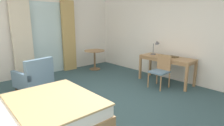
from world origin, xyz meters
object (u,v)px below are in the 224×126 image
object	(u,v)px
closed_book	(173,57)
round_cafe_table	(95,55)
writing_desk	(167,60)
armchair_by_window	(34,78)
desk_lamp	(156,44)
bed	(31,119)
desk_chair	(161,69)

from	to	relation	value
closed_book	round_cafe_table	size ratio (longest dim) A/B	0.35
round_cafe_table	writing_desk	bearing A→B (deg)	-75.34
armchair_by_window	round_cafe_table	bearing A→B (deg)	15.35
writing_desk	desk_lamp	xyz separation A→B (m)	(0.16, 0.49, 0.39)
desk_lamp	armchair_by_window	bearing A→B (deg)	156.43
writing_desk	desk_lamp	world-z (taller)	desk_lamp
bed	desk_lamp	bearing A→B (deg)	6.85
writing_desk	desk_chair	world-z (taller)	desk_chair
desk_lamp	closed_book	world-z (taller)	desk_lamp
desk_chair	round_cafe_table	world-z (taller)	desk_chair
bed	desk_chair	xyz separation A→B (m)	(3.37, -0.12, 0.23)
desk_chair	desk_lamp	world-z (taller)	desk_lamp
desk_chair	desk_lamp	bearing A→B (deg)	45.82
writing_desk	armchair_by_window	size ratio (longest dim) A/B	1.67
closed_book	round_cafe_table	xyz separation A→B (m)	(-0.75, 2.71, -0.24)
desk_chair	armchair_by_window	distance (m)	3.34
writing_desk	closed_book	distance (m)	0.19
writing_desk	closed_book	world-z (taller)	closed_book
desk_chair	armchair_by_window	xyz separation A→B (m)	(-2.66, 2.01, -0.16)
writing_desk	round_cafe_table	size ratio (longest dim) A/B	2.10
closed_book	armchair_by_window	world-z (taller)	armchair_by_window
armchair_by_window	round_cafe_table	world-z (taller)	armchair_by_window
desk_lamp	bed	bearing A→B (deg)	-173.15
bed	writing_desk	xyz separation A→B (m)	(3.80, -0.02, 0.41)
writing_desk	desk_chair	distance (m)	0.48
bed	closed_book	xyz separation A→B (m)	(3.88, -0.16, 0.52)
closed_book	round_cafe_table	distance (m)	2.82
closed_book	round_cafe_table	bearing A→B (deg)	111.37
bed	closed_book	distance (m)	3.92
bed	round_cafe_table	bearing A→B (deg)	39.20
desk_chair	round_cafe_table	xyz separation A→B (m)	(-0.24, 2.68, 0.04)
desk_lamp	armchair_by_window	xyz separation A→B (m)	(-3.24, 1.41, -0.73)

